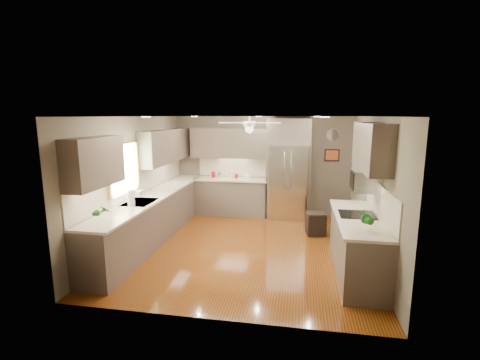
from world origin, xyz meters
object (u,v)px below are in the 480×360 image
(bowl, at_px, (247,178))
(stool, at_px, (316,224))
(potted_plant_right, at_px, (366,218))
(microwave, at_px, (365,181))
(soap_bottle, at_px, (140,193))
(canister_b, at_px, (220,175))
(canister_d, at_px, (236,176))
(refrigerator, at_px, (288,170))
(canister_a, at_px, (213,174))
(paper_towel, at_px, (131,198))
(canister_c, at_px, (232,175))
(potted_plant_left, at_px, (101,211))

(bowl, height_order, stool, bowl)
(potted_plant_right, xyz_separation_m, microwave, (0.12, 0.90, 0.37))
(soap_bottle, height_order, microwave, microwave)
(canister_b, height_order, canister_d, canister_b)
(refrigerator, xyz_separation_m, stool, (0.65, -1.19, -0.95))
(canister_a, height_order, paper_towel, paper_towel)
(canister_c, relative_size, microwave, 0.35)
(canister_c, xyz_separation_m, refrigerator, (1.44, -0.09, 0.16))
(soap_bottle, bearing_deg, potted_plant_right, -17.79)
(canister_b, height_order, paper_towel, paper_towel)
(potted_plant_left, xyz_separation_m, stool, (3.30, 2.70, -0.86))
(stool, bearing_deg, canister_d, 147.49)
(potted_plant_left, height_order, bowl, potted_plant_left)
(canister_b, relative_size, stool, 0.30)
(canister_a, bearing_deg, canister_b, -1.46)
(bowl, xyz_separation_m, microwave, (2.37, -2.76, 0.52))
(canister_b, height_order, microwave, microwave)
(canister_d, distance_m, potted_plant_left, 4.17)
(canister_d, height_order, soap_bottle, soap_bottle)
(potted_plant_right, bearing_deg, soap_bottle, 162.21)
(paper_towel, bearing_deg, stool, 28.58)
(canister_d, relative_size, paper_towel, 0.36)
(stool, bearing_deg, potted_plant_right, -76.99)
(potted_plant_right, bearing_deg, bowl, 121.61)
(canister_a, bearing_deg, bowl, -2.54)
(potted_plant_left, relative_size, potted_plant_right, 0.92)
(canister_c, bearing_deg, canister_b, -178.26)
(canister_b, xyz_separation_m, stool, (2.39, -1.27, -0.77))
(potted_plant_right, height_order, paper_towel, potted_plant_right)
(potted_plant_left, relative_size, refrigerator, 0.13)
(refrigerator, relative_size, paper_towel, 7.80)
(canister_d, height_order, paper_towel, paper_towel)
(refrigerator, bearing_deg, soap_bottle, -140.09)
(paper_towel, bearing_deg, refrigerator, 48.49)
(canister_a, height_order, canister_c, canister_c)
(potted_plant_left, relative_size, paper_towel, 1.00)
(refrigerator, bearing_deg, paper_towel, -131.51)
(soap_bottle, distance_m, microwave, 4.15)
(canister_d, relative_size, potted_plant_right, 0.34)
(potted_plant_right, distance_m, microwave, 0.98)
(bowl, bearing_deg, stool, -36.18)
(canister_c, bearing_deg, paper_towel, -111.33)
(canister_d, bearing_deg, refrigerator, -2.62)
(canister_d, distance_m, microwave, 3.85)
(potted_plant_right, bearing_deg, canister_a, 130.25)
(canister_c, height_order, potted_plant_right, potted_plant_right)
(canister_d, bearing_deg, microwave, -46.41)
(potted_plant_right, xyz_separation_m, refrigerator, (-1.21, 3.61, 0.08))
(canister_d, xyz_separation_m, bowl, (0.27, -0.01, -0.04))
(canister_a, bearing_deg, microwave, -40.75)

